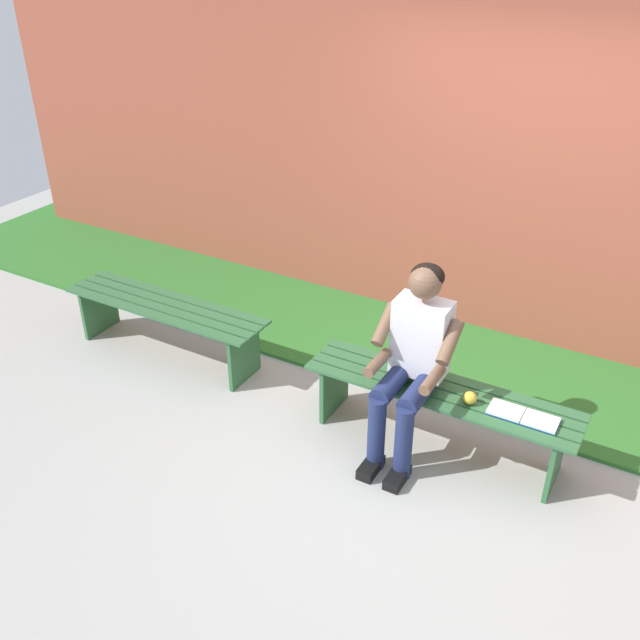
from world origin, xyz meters
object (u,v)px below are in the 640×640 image
(apple, at_px, (470,398))
(book_open, at_px, (523,416))
(person_seated, at_px, (413,357))
(bench_far, at_px, (166,316))
(bench_near, at_px, (439,403))

(apple, height_order, book_open, apple)
(apple, bearing_deg, book_open, -175.36)
(person_seated, height_order, book_open, person_seated)
(bench_far, xyz_separation_m, person_seated, (-2.07, 0.10, 0.35))
(bench_near, relative_size, apple, 21.19)
(bench_near, relative_size, person_seated, 1.40)
(bench_near, bearing_deg, person_seated, 31.64)
(person_seated, bearing_deg, book_open, -174.08)
(bench_near, height_order, apple, apple)
(person_seated, bearing_deg, bench_far, -2.77)
(bench_far, distance_m, person_seated, 2.10)
(apple, bearing_deg, bench_far, -1.29)
(apple, bearing_deg, bench_near, -14.95)
(bench_near, distance_m, person_seated, 0.39)
(person_seated, bearing_deg, bench_near, -148.36)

